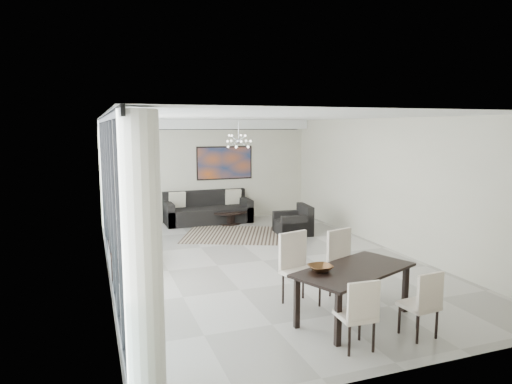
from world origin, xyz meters
name	(u,v)px	position (x,y,z in m)	size (l,w,h in m)	color
room_shell	(284,189)	(0.46, 0.00, 1.45)	(6.00, 9.00, 2.90)	#A8A39B
window_wall	(113,197)	(-2.86, 0.00, 1.47)	(0.37, 8.95, 2.90)	white
soffit	(209,124)	(0.00, 4.30, 2.77)	(5.98, 0.40, 0.26)	white
painting	(225,163)	(0.50, 4.47, 1.65)	(1.68, 0.04, 0.98)	#B14E18
chandelier	(239,141)	(0.30, 2.50, 2.35)	(0.66, 0.66, 0.71)	silver
rug	(236,235)	(0.15, 2.32, 0.01)	(2.53, 1.95, 0.01)	black
coffee_table	(229,216)	(0.39, 3.72, 0.20)	(1.03, 1.03, 0.36)	black
bowl_coffee	(232,209)	(0.46, 3.67, 0.40)	(0.24, 0.24, 0.08)	brown
sofa_main	(208,212)	(-0.13, 4.08, 0.30)	(2.42, 0.99, 0.88)	black
loveseat	(130,248)	(-2.54, 0.99, 0.24)	(0.81, 1.44, 0.72)	black
armchair	(294,224)	(1.59, 1.93, 0.25)	(0.91, 0.95, 0.74)	black
side_table	(132,220)	(-2.28, 3.28, 0.36)	(0.39, 0.39, 0.54)	black
tv_console	(121,259)	(-2.76, 0.30, 0.23)	(0.41, 1.45, 0.45)	black
television	(128,230)	(-2.60, 0.34, 0.78)	(1.13, 0.15, 0.65)	gray
dining_table	(354,275)	(0.19, -3.10, 0.66)	(1.99, 1.50, 0.74)	black
dining_chair_sw	(359,310)	(-0.26, -3.93, 0.52)	(0.44, 0.44, 0.91)	beige
dining_chair_se	(424,300)	(0.71, -3.92, 0.51)	(0.45, 0.45, 0.90)	beige
dining_chair_nw	(297,263)	(-0.30, -2.27, 0.64)	(0.61, 0.61, 1.11)	beige
dining_chair_ne	(344,258)	(0.53, -2.24, 0.62)	(0.60, 0.60, 1.08)	beige
bowl_dining	(320,268)	(-0.31, -3.02, 0.79)	(0.33, 0.33, 0.08)	brown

